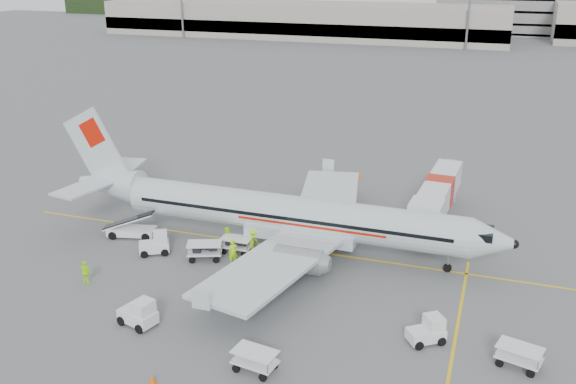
% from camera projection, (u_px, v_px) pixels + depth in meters
% --- Properties ---
extents(ground, '(360.00, 360.00, 0.00)m').
position_uv_depth(ground, '(280.00, 247.00, 49.45)').
color(ground, '#56595B').
extents(stripe_lead, '(44.00, 0.20, 0.01)m').
position_uv_depth(stripe_lead, '(280.00, 247.00, 49.45)').
color(stripe_lead, yellow).
rests_on(stripe_lead, ground).
extents(stripe_cross, '(0.20, 20.00, 0.01)m').
position_uv_depth(stripe_cross, '(456.00, 333.00, 38.10)').
color(stripe_cross, yellow).
rests_on(stripe_cross, ground).
extents(terminal_west, '(110.00, 22.00, 9.00)m').
position_uv_depth(terminal_west, '(301.00, 20.00, 175.40)').
color(terminal_west, gray).
rests_on(terminal_west, ground).
extents(parking_garage, '(62.00, 24.00, 14.00)m').
position_uv_depth(parking_garage, '(552.00, 8.00, 181.42)').
color(parking_garage, slate).
rests_on(parking_garage, ground).
extents(treeline, '(300.00, 3.00, 6.00)m').
position_uv_depth(treeline, '(464.00, 16.00, 203.71)').
color(treeline, black).
rests_on(treeline, ground).
extents(mast_center, '(3.20, 1.20, 22.00)m').
position_uv_depth(mast_center, '(470.00, 2.00, 148.83)').
color(mast_center, slate).
rests_on(mast_center, ground).
extents(aircraft, '(34.86, 27.43, 9.55)m').
position_uv_depth(aircraft, '(292.00, 190.00, 47.52)').
color(aircraft, silver).
rests_on(aircraft, ground).
extents(jet_bridge, '(3.61, 14.91, 3.88)m').
position_uv_depth(jet_bridge, '(438.00, 200.00, 53.47)').
color(jet_bridge, silver).
rests_on(jet_bridge, ground).
extents(belt_loader, '(5.26, 2.92, 2.69)m').
position_uv_depth(belt_loader, '(131.00, 221.00, 50.79)').
color(belt_loader, silver).
rests_on(belt_loader, ground).
extents(tug_fore, '(2.42, 2.22, 1.63)m').
position_uv_depth(tug_fore, '(426.00, 330.00, 36.97)').
color(tug_fore, silver).
rests_on(tug_fore, ground).
extents(tug_mid, '(2.58, 1.89, 1.78)m').
position_uv_depth(tug_mid, '(137.00, 312.00, 38.72)').
color(tug_mid, silver).
rests_on(tug_mid, ground).
extents(tug_aft, '(2.55, 2.20, 1.71)m').
position_uv_depth(tug_aft, '(154.00, 243.00, 48.04)').
color(tug_aft, silver).
rests_on(tug_aft, ground).
extents(cart_loaded_a, '(2.88, 2.28, 1.31)m').
position_uv_depth(cart_loaded_a, '(205.00, 251.00, 47.19)').
color(cart_loaded_a, silver).
rests_on(cart_loaded_a, ground).
extents(cart_loaded_b, '(2.32, 1.39, 1.20)m').
position_uv_depth(cart_loaded_b, '(237.00, 245.00, 48.30)').
color(cart_loaded_b, silver).
rests_on(cart_loaded_b, ground).
extents(cart_empty_a, '(2.58, 1.77, 1.25)m').
position_uv_depth(cart_empty_a, '(255.00, 361.00, 34.48)').
color(cart_empty_a, silver).
rests_on(cart_empty_a, ground).
extents(cart_empty_b, '(2.66, 1.99, 1.24)m').
position_uv_depth(cart_empty_b, '(519.00, 357.00, 34.84)').
color(cart_empty_b, silver).
rests_on(cart_empty_b, ground).
extents(cone_port, '(0.38, 0.38, 0.61)m').
position_uv_depth(cone_port, '(361.00, 175.00, 64.72)').
color(cone_port, '#FF5E04').
rests_on(cone_port, ground).
extents(cone_stbd, '(0.40, 0.40, 0.66)m').
position_uv_depth(cone_stbd, '(152.00, 379.00, 33.44)').
color(cone_stbd, '#FF5E04').
rests_on(cone_stbd, ground).
extents(crew_a, '(0.83, 0.80, 1.91)m').
position_uv_depth(crew_a, '(233.00, 252.00, 46.32)').
color(crew_a, '#9ADF0E').
rests_on(crew_a, ground).
extents(crew_b, '(1.03, 1.04, 1.70)m').
position_uv_depth(crew_b, '(227.00, 238.00, 48.96)').
color(crew_b, '#9ADF0E').
rests_on(crew_b, ground).
extents(crew_c, '(0.70, 1.21, 1.87)m').
position_uv_depth(crew_c, '(253.00, 241.00, 48.27)').
color(crew_c, '#9ADF0E').
rests_on(crew_c, ground).
extents(crew_d, '(1.05, 0.53, 1.72)m').
position_uv_depth(crew_d, '(85.00, 273.00, 43.55)').
color(crew_d, '#9ADF0E').
rests_on(crew_d, ground).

